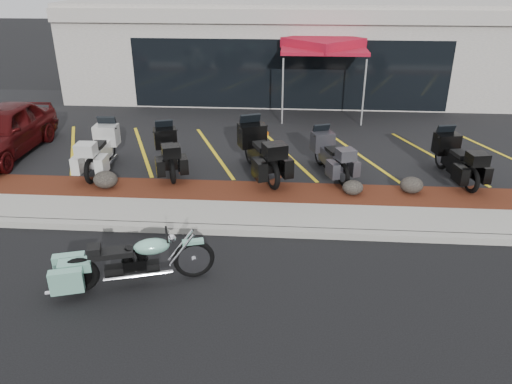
# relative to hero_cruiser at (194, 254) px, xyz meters

# --- Properties ---
(ground) EXTENTS (90.00, 90.00, 0.00)m
(ground) POSITION_rel_hero_cruiser_xyz_m (1.59, 0.80, -0.51)
(ground) COLOR black
(ground) RESTS_ON ground
(curb) EXTENTS (24.00, 0.25, 0.15)m
(curb) POSITION_rel_hero_cruiser_xyz_m (1.59, 1.70, -0.43)
(curb) COLOR gray
(curb) RESTS_ON ground
(sidewalk) EXTENTS (24.00, 1.20, 0.15)m
(sidewalk) POSITION_rel_hero_cruiser_xyz_m (1.59, 2.40, -0.43)
(sidewalk) COLOR gray
(sidewalk) RESTS_ON ground
(mulch_bed) EXTENTS (24.00, 1.20, 0.16)m
(mulch_bed) POSITION_rel_hero_cruiser_xyz_m (1.59, 3.60, -0.43)
(mulch_bed) COLOR #39120C
(mulch_bed) RESTS_ON ground
(upper_lot) EXTENTS (26.00, 9.60, 0.15)m
(upper_lot) POSITION_rel_hero_cruiser_xyz_m (1.59, 9.00, -0.43)
(upper_lot) COLOR black
(upper_lot) RESTS_ON ground
(dealership_building) EXTENTS (18.00, 8.16, 4.00)m
(dealership_building) POSITION_rel_hero_cruiser_xyz_m (1.59, 15.27, 1.50)
(dealership_building) COLOR gray
(dealership_building) RESTS_ON ground
(boulder_left) EXTENTS (0.62, 0.52, 0.44)m
(boulder_left) POSITION_rel_hero_cruiser_xyz_m (-2.93, 3.54, -0.13)
(boulder_left) COLOR black
(boulder_left) RESTS_ON mulch_bed
(boulder_mid) EXTENTS (0.51, 0.43, 0.36)m
(boulder_mid) POSITION_rel_hero_cruiser_xyz_m (3.28, 3.58, -0.17)
(boulder_mid) COLOR black
(boulder_mid) RESTS_ON mulch_bed
(boulder_right) EXTENTS (0.57, 0.48, 0.41)m
(boulder_right) POSITION_rel_hero_cruiser_xyz_m (4.74, 3.79, -0.14)
(boulder_right) COLOR black
(boulder_right) RESTS_ON mulch_bed
(hero_cruiser) EXTENTS (2.97, 1.54, 1.01)m
(hero_cruiser) POSITION_rel_hero_cruiser_xyz_m (0.00, 0.00, 0.00)
(hero_cruiser) COLOR #78BBA3
(hero_cruiser) RESTS_ON ground
(touring_white) EXTENTS (0.93, 2.29, 1.32)m
(touring_white) POSITION_rel_hero_cruiser_xyz_m (-3.46, 5.45, 0.30)
(touring_white) COLOR silver
(touring_white) RESTS_ON upper_lot
(touring_black_front) EXTENTS (1.49, 2.31, 1.26)m
(touring_black_front) POSITION_rel_hero_cruiser_xyz_m (-1.82, 5.43, 0.27)
(touring_black_front) COLOR black
(touring_black_front) RESTS_ON upper_lot
(touring_black_mid) EXTENTS (1.86, 2.70, 1.47)m
(touring_black_mid) POSITION_rel_hero_cruiser_xyz_m (0.60, 5.46, 0.38)
(touring_black_mid) COLOR black
(touring_black_mid) RESTS_ON upper_lot
(touring_grey) EXTENTS (1.46, 2.21, 1.20)m
(touring_grey) POSITION_rel_hero_cruiser_xyz_m (2.56, 5.53, 0.24)
(touring_grey) COLOR #2D2D32
(touring_grey) RESTS_ON upper_lot
(touring_black_rear) EXTENTS (1.26, 2.30, 1.27)m
(touring_black_rear) POSITION_rel_hero_cruiser_xyz_m (5.90, 5.48, 0.28)
(touring_black_rear) COLOR black
(touring_black_rear) RESTS_ON upper_lot
(parked_car) EXTENTS (1.77, 4.36, 1.48)m
(parked_car) POSITION_rel_hero_cruiser_xyz_m (-6.75, 5.71, 0.38)
(parked_car) COLOR #3F0909
(parked_car) RESTS_ON upper_lot
(traffic_cone) EXTENTS (0.30, 0.30, 0.40)m
(traffic_cone) POSITION_rel_hero_cruiser_xyz_m (0.83, 8.22, -0.16)
(traffic_cone) COLOR #CB5706
(traffic_cone) RESTS_ON upper_lot
(popup_canopy) EXTENTS (3.19, 3.19, 2.78)m
(popup_canopy) POSITION_rel_hero_cruiser_xyz_m (2.79, 10.84, 2.17)
(popup_canopy) COLOR silver
(popup_canopy) RESTS_ON upper_lot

